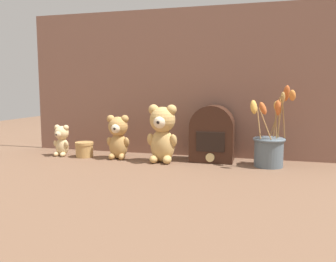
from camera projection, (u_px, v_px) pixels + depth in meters
name	position (u px, v px, depth m)	size (l,w,h in m)	color
ground_plane	(167.00, 162.00, 1.50)	(4.00, 4.00, 0.00)	brown
backdrop_wall	(177.00, 83.00, 1.62)	(1.44, 0.02, 0.66)	#845B4C
teddy_bear_large	(162.00, 132.00, 1.48)	(0.13, 0.12, 0.24)	tan
teddy_bear_medium	(118.00, 136.00, 1.56)	(0.11, 0.10, 0.19)	tan
teddy_bear_small	(61.00, 140.00, 1.62)	(0.08, 0.07, 0.14)	#DBBC84
flower_vase	(270.00, 145.00, 1.40)	(0.18, 0.16, 0.32)	slate
vintage_radio	(212.00, 134.00, 1.51)	(0.18, 0.13, 0.24)	#381E14
decorative_tin_tall	(84.00, 149.00, 1.60)	(0.08, 0.08, 0.07)	tan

